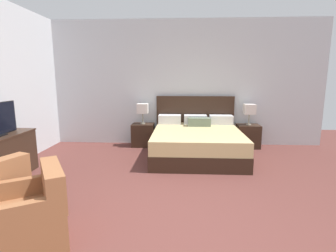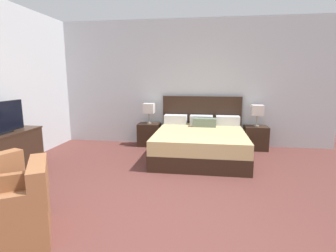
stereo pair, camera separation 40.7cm
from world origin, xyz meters
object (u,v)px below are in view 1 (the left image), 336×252
Objects in this scene: bed at (197,141)px; nightstand_left at (143,135)px; table_lamp_left at (143,109)px; armchair_companion at (29,219)px; dresser at (3,157)px; nightstand_right at (248,136)px; table_lamp_right at (249,110)px.

bed reaches higher than nightstand_left.
nightstand_left is 1.12× the size of table_lamp_left.
armchair_companion is at bearing -97.70° from nightstand_left.
dresser is 1.26× the size of armchair_companion.
dresser is at bearing 130.47° from armchair_companion.
armchair_companion is at bearing -127.82° from nightstand_right.
armchair_companion is at bearing -119.36° from bed.
table_lamp_left is 2.90m from dresser.
nightstand_left and nightstand_right have the same top height.
nightstand_left is 0.55× the size of armchair_companion.
nightstand_right is at bearing 0.00° from nightstand_left.
bed reaches higher than nightstand_right.
table_lamp_left reaches higher than nightstand_right.
nightstand_left is at bearing 149.45° from bed.
table_lamp_left is at bearing 82.30° from armchair_companion.
nightstand_right is at bearing 30.58° from bed.
bed is 3.83× the size of nightstand_left.
armchair_companion is at bearing -97.70° from table_lamp_left.
table_lamp_right is at bearing 26.83° from dresser.
nightstand_left is 1.12× the size of table_lamp_right.
table_lamp_left reaches higher than dresser.
bed is 3.39m from dresser.
armchair_companion reaches higher than nightstand_left.
table_lamp_left is at bearing 49.19° from dresser.
dresser is 2.09m from armchair_companion.
dresser is (-4.27, -2.16, -0.50)m from table_lamp_right.
dresser is at bearing -153.18° from nightstand_right.
nightstand_left is (-1.20, 0.71, -0.04)m from bed.
armchair_companion is (-1.71, -3.04, -0.02)m from bed.
bed is 1.40m from nightstand_left.
nightstand_right is 0.44× the size of dresser.
armchair_companion is (-2.91, -3.75, -0.59)m from table_lamp_right.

